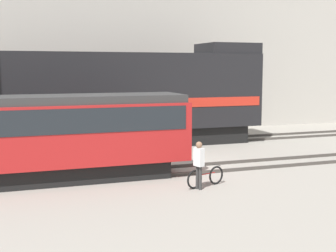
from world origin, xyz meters
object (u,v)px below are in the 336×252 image
person (199,160)px  bicycle (206,177)px  streetcar (18,134)px  freight_locomotive (100,98)px

person → bicycle: bearing=35.9°
person → streetcar: bearing=154.2°
bicycle → person: 0.85m
freight_locomotive → person: freight_locomotive is taller
bicycle → streetcar: bearing=157.7°
streetcar → freight_locomotive: bearing=57.7°
freight_locomotive → bicycle: freight_locomotive is taller
streetcar → bicycle: (6.34, -2.60, -1.52)m
streetcar → bicycle: 7.02m
bicycle → freight_locomotive: bearing=101.4°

